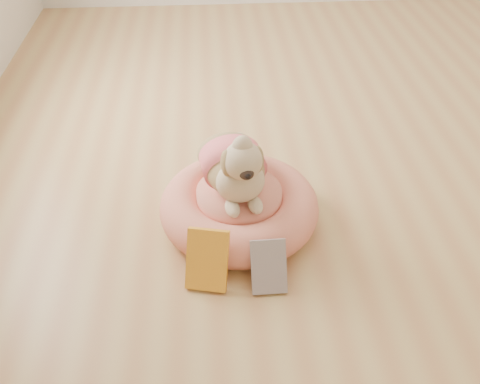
{
  "coord_description": "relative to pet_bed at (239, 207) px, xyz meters",
  "views": [
    {
      "loc": [
        -0.71,
        -2.17,
        1.53
      ],
      "look_at": [
        -0.59,
        -0.51,
        0.2
      ],
      "focal_mm": 40.0,
      "sensor_mm": 36.0,
      "label": 1
    }
  ],
  "objects": [
    {
      "name": "pet_bed",
      "position": [
        0.0,
        0.0,
        0.0
      ],
      "size": [
        0.67,
        0.67,
        0.17
      ],
      "color": "#EA6D5B",
      "rests_on": "floor"
    },
    {
      "name": "book_white",
      "position": [
        0.08,
        -0.36,
        0.01
      ],
      "size": [
        0.13,
        0.13,
        0.18
      ],
      "primitive_type": "cube",
      "rotation": [
        -0.59,
        0.0,
        0.02
      ],
      "color": "white",
      "rests_on": "floor"
    },
    {
      "name": "book_yellow",
      "position": [
        -0.14,
        -0.33,
        0.03
      ],
      "size": [
        0.18,
        0.16,
        0.22
      ],
      "primitive_type": "cube",
      "rotation": [
        -0.47,
        0.0,
        -0.22
      ],
      "color": "yellow",
      "rests_on": "floor"
    },
    {
      "name": "dog",
      "position": [
        -0.01,
        0.02,
        0.26
      ],
      "size": [
        0.38,
        0.5,
        0.34
      ],
      "primitive_type": null,
      "rotation": [
        0.0,
        0.0,
        0.15
      ],
      "color": "brown",
      "rests_on": "pet_bed"
    },
    {
      "name": "floor",
      "position": [
        0.59,
        0.46,
        -0.08
      ],
      "size": [
        4.5,
        4.5,
        0.0
      ],
      "primitive_type": "plane",
      "color": "#BA824D",
      "rests_on": "ground"
    }
  ]
}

